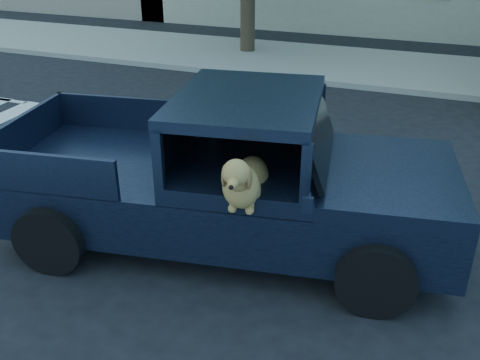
{
  "coord_description": "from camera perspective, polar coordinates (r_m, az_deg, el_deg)",
  "views": [
    {
      "loc": [
        1.68,
        -5.92,
        3.98
      ],
      "look_at": [
        -0.33,
        -0.65,
        1.14
      ],
      "focal_mm": 40.0,
      "sensor_mm": 36.0,
      "label": 1
    }
  ],
  "objects": [
    {
      "name": "lane_stripes",
      "position": [
        10.13,
        20.96,
        1.78
      ],
      "size": [
        21.6,
        0.14,
        0.01
      ],
      "primitive_type": null,
      "color": "silver",
      "rests_on": "ground"
    },
    {
      "name": "pickup_truck",
      "position": [
        6.96,
        -2.3,
        -1.48
      ],
      "size": [
        5.97,
        3.23,
        2.04
      ],
      "rotation": [
        0.0,
        0.0,
        0.16
      ],
      "color": "black",
      "rests_on": "ground"
    },
    {
      "name": "ground",
      "position": [
        7.32,
        4.27,
        -6.25
      ],
      "size": [
        120.0,
        120.0,
        0.0
      ],
      "primitive_type": "plane",
      "color": "black",
      "rests_on": "ground"
    },
    {
      "name": "far_sidewalk",
      "position": [
        15.7,
        14.39,
        11.51
      ],
      "size": [
        60.0,
        4.0,
        0.15
      ],
      "primitive_type": "cube",
      "color": "gray",
      "rests_on": "ground"
    }
  ]
}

